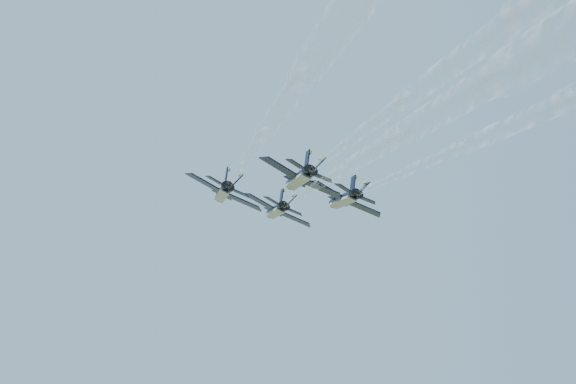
# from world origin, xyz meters

# --- Properties ---
(jet_lead) EXTENTS (11.69, 17.22, 5.81)m
(jet_lead) POSITION_xyz_m (0.18, 14.19, 95.29)
(jet_lead) COLOR black
(jet_left) EXTENTS (11.69, 17.22, 5.81)m
(jet_left) POSITION_xyz_m (-6.66, 1.68, 95.29)
(jet_left) COLOR black
(jet_right) EXTENTS (11.69, 17.22, 5.81)m
(jet_right) POSITION_xyz_m (12.12, 7.80, 95.29)
(jet_right) COLOR black
(jet_slot) EXTENTS (11.69, 17.22, 5.81)m
(jet_slot) POSITION_xyz_m (5.97, -4.80, 95.29)
(jet_slot) COLOR black
(smoke_trail_lead) EXTENTS (30.59, 84.56, 3.48)m
(smoke_trail_lead) POSITION_xyz_m (21.76, -49.53, 95.33)
(smoke_trail_lead) COLOR white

